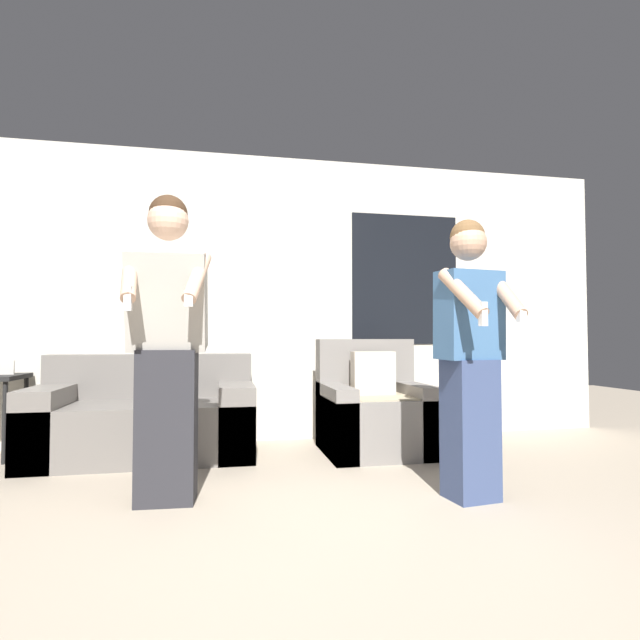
# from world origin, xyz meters

# --- Properties ---
(ground_plane) EXTENTS (14.00, 14.00, 0.00)m
(ground_plane) POSITION_xyz_m (0.00, 0.00, 0.00)
(ground_plane) COLOR tan
(wall_back) EXTENTS (6.77, 0.07, 2.70)m
(wall_back) POSITION_xyz_m (0.02, 2.79, 1.35)
(wall_back) COLOR beige
(wall_back) RESTS_ON ground_plane
(couch) EXTENTS (1.71, 0.88, 0.82)m
(couch) POSITION_xyz_m (-1.10, 2.31, 0.29)
(couch) COLOR slate
(couch) RESTS_ON ground_plane
(armchair) EXTENTS (0.86, 0.82, 0.95)m
(armchair) POSITION_xyz_m (0.76, 2.10, 0.33)
(armchair) COLOR slate
(armchair) RESTS_ON ground_plane
(person_left) EXTENTS (0.51, 0.51, 1.80)m
(person_left) POSITION_xyz_m (-0.82, 1.08, 0.92)
(person_left) COLOR #28282D
(person_left) RESTS_ON ground_plane
(person_right) EXTENTS (0.43, 0.49, 1.68)m
(person_right) POSITION_xyz_m (0.95, 0.80, 0.87)
(person_right) COLOR #384770
(person_right) RESTS_ON ground_plane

